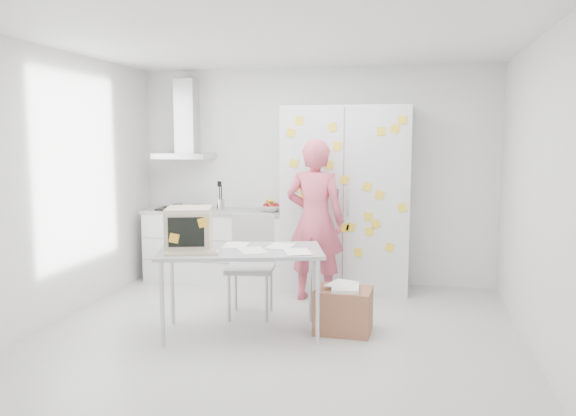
% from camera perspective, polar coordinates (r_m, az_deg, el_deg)
% --- Properties ---
extents(floor, '(4.50, 4.00, 0.02)m').
position_cam_1_polar(floor, '(5.48, -0.97, -12.48)').
color(floor, silver).
rests_on(floor, ground).
extents(walls, '(4.52, 4.01, 2.70)m').
position_cam_1_polar(walls, '(5.89, 0.60, 2.46)').
color(walls, white).
rests_on(walls, ground).
extents(ceiling, '(4.50, 4.00, 0.02)m').
position_cam_1_polar(ceiling, '(5.24, -1.04, 16.70)').
color(ceiling, white).
rests_on(ceiling, walls).
extents(counter_run, '(1.84, 0.63, 1.28)m').
position_cam_1_polar(counter_run, '(7.26, -7.16, -3.69)').
color(counter_run, white).
rests_on(counter_run, ground).
extents(range_hood, '(0.70, 0.48, 1.01)m').
position_cam_1_polar(range_hood, '(7.42, -10.32, 8.02)').
color(range_hood, silver).
rests_on(range_hood, walls).
extents(tall_cabinet, '(1.50, 0.68, 2.20)m').
position_cam_1_polar(tall_cabinet, '(6.78, 5.95, 0.92)').
color(tall_cabinet, silver).
rests_on(tall_cabinet, ground).
extents(person, '(0.70, 0.50, 1.82)m').
position_cam_1_polar(person, '(6.28, 2.77, -1.29)').
color(person, '#D45267').
rests_on(person, ground).
extents(desk, '(1.64, 1.12, 1.19)m').
position_cam_1_polar(desk, '(5.26, -8.13, -3.10)').
color(desk, '#ACB3B7').
rests_on(desk, ground).
extents(chair, '(0.52, 0.52, 1.04)m').
position_cam_1_polar(chair, '(5.85, -3.72, -5.14)').
color(chair, '#B3B3B0').
rests_on(chair, ground).
extents(cardboard_box, '(0.54, 0.44, 0.46)m').
position_cam_1_polar(cardboard_box, '(5.42, 5.66, -10.22)').
color(cardboard_box, '#A06445').
rests_on(cardboard_box, ground).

